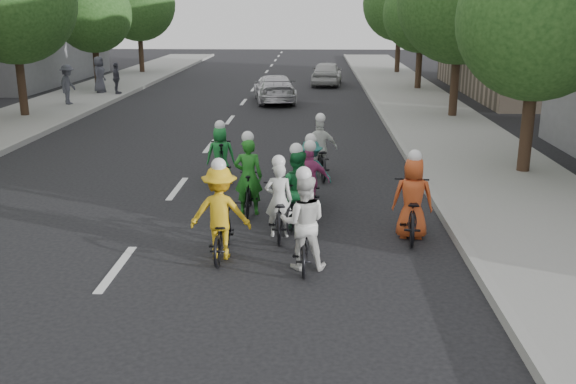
# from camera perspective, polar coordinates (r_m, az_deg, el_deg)

# --- Properties ---
(ground) EXTENTS (120.00, 120.00, 0.00)m
(ground) POSITION_cam_1_polar(r_m,az_deg,el_deg) (11.30, -15.00, -6.60)
(ground) COLOR black
(ground) RESTS_ON ground
(curb_left) EXTENTS (0.18, 80.00, 0.18)m
(curb_left) POSITION_cam_1_polar(r_m,az_deg,el_deg) (22.41, -22.46, 4.14)
(curb_left) COLOR #999993
(curb_left) RESTS_ON ground
(sidewalk_right) EXTENTS (4.00, 80.00, 0.15)m
(sidewalk_right) POSITION_cam_1_polar(r_m,az_deg,el_deg) (20.90, 15.29, 3.96)
(sidewalk_right) COLOR gray
(sidewalk_right) RESTS_ON ground
(curb_right) EXTENTS (0.18, 80.00, 0.18)m
(curb_right) POSITION_cam_1_polar(r_m,az_deg,el_deg) (20.55, 9.97, 4.13)
(curb_right) COLOR #999993
(curb_right) RESTS_ON ground
(bldg_se) EXTENTS (10.00, 14.00, 8.00)m
(bldg_se) POSITION_cam_1_polar(r_m,az_deg,el_deg) (36.23, 23.62, 14.37)
(bldg_se) COLOR gray
(bldg_se) RESTS_ON ground
(tree_l_3) EXTENTS (4.80, 4.80, 6.93)m
(tree_l_3) POSITION_cam_1_polar(r_m,az_deg,el_deg) (27.47, -23.32, 15.36)
(tree_l_3) COLOR black
(tree_l_3) RESTS_ON ground
(tree_l_4) EXTENTS (4.00, 4.00, 5.97)m
(tree_l_4) POSITION_cam_1_polar(r_m,az_deg,el_deg) (35.84, -16.99, 14.92)
(tree_l_4) COLOR black
(tree_l_4) RESTS_ON ground
(tree_l_5) EXTENTS (4.80, 4.80, 6.93)m
(tree_l_5) POSITION_cam_1_polar(r_m,az_deg,el_deg) (44.45, -13.19, 15.99)
(tree_l_5) COLOR black
(tree_l_5) RESTS_ON ground
(tree_r_0) EXTENTS (4.00, 4.00, 5.97)m
(tree_r_0) POSITION_cam_1_polar(r_m,az_deg,el_deg) (17.42, 21.36, 14.06)
(tree_r_0) COLOR black
(tree_r_0) RESTS_ON ground
(tree_r_1) EXTENTS (4.80, 4.80, 6.93)m
(tree_r_1) POSITION_cam_1_polar(r_m,az_deg,el_deg) (26.12, 15.07, 16.11)
(tree_r_1) COLOR black
(tree_r_1) RESTS_ON ground
(tree_r_2) EXTENTS (4.00, 4.00, 5.97)m
(tree_r_2) POSITION_cam_1_polar(r_m,az_deg,el_deg) (34.97, 11.79, 15.26)
(tree_r_2) COLOR black
(tree_r_2) RESTS_ON ground
(tree_r_3) EXTENTS (4.80, 4.80, 6.93)m
(tree_r_3) POSITION_cam_1_polar(r_m,az_deg,el_deg) (43.88, 9.92, 16.17)
(tree_r_3) COLOR black
(tree_r_3) RESTS_ON ground
(cyclist_0) EXTENTS (0.69, 1.81, 1.61)m
(cyclist_0) POSITION_cam_1_polar(r_m,az_deg,el_deg) (12.34, -0.81, -1.46)
(cyclist_0) COLOR black
(cyclist_0) RESTS_ON ground
(cyclist_1) EXTENTS (0.87, 1.67, 1.74)m
(cyclist_1) POSITION_cam_1_polar(r_m,az_deg,el_deg) (12.72, 0.73, -0.36)
(cyclist_1) COLOR black
(cyclist_1) RESTS_ON ground
(cyclist_2) EXTENTS (1.08, 1.66, 1.80)m
(cyclist_2) POSITION_cam_1_polar(r_m,az_deg,el_deg) (11.28, -6.00, -2.55)
(cyclist_2) COLOR black
(cyclist_2) RESTS_ON ground
(cyclist_3) EXTENTS (0.85, 1.60, 1.60)m
(cyclist_3) POSITION_cam_1_polar(r_m,az_deg,el_deg) (13.68, 1.94, 0.53)
(cyclist_3) COLOR black
(cyclist_3) RESTS_ON ground
(cyclist_4) EXTENTS (0.90, 2.00, 1.73)m
(cyclist_4) POSITION_cam_1_polar(r_m,az_deg,el_deg) (12.46, 10.94, -1.25)
(cyclist_4) COLOR black
(cyclist_4) RESTS_ON ground
(cyclist_5) EXTENTS (0.61, 1.48, 1.80)m
(cyclist_5) POSITION_cam_1_polar(r_m,az_deg,el_deg) (13.66, -3.50, 0.62)
(cyclist_5) COLOR black
(cyclist_5) RESTS_ON ground
(cyclist_6) EXTENTS (0.79, 1.64, 1.77)m
(cyclist_6) POSITION_cam_1_polar(r_m,az_deg,el_deg) (10.80, 1.38, -3.53)
(cyclist_6) COLOR black
(cyclist_6) RESTS_ON ground
(cyclist_7) EXTENTS (0.95, 1.53, 1.60)m
(cyclist_7) POSITION_cam_1_polar(r_m,az_deg,el_deg) (14.40, 2.01, 1.42)
(cyclist_7) COLOR black
(cyclist_7) RESTS_ON ground
(cyclist_8) EXTENTS (0.94, 1.98, 1.69)m
(cyclist_8) POSITION_cam_1_polar(r_m,az_deg,el_deg) (16.66, 2.86, 3.34)
(cyclist_8) COLOR black
(cyclist_8) RESTS_ON ground
(cyclist_9) EXTENTS (0.77, 1.81, 1.60)m
(cyclist_9) POSITION_cam_1_polar(r_m,az_deg,el_deg) (16.16, -5.96, 2.93)
(cyclist_9) COLOR black
(cyclist_9) RESTS_ON ground
(follow_car_lead) EXTENTS (2.41, 4.58, 1.27)m
(follow_car_lead) POSITION_cam_1_polar(r_m,az_deg,el_deg) (30.24, -1.21, 9.18)
(follow_car_lead) COLOR silver
(follow_car_lead) RESTS_ON ground
(follow_car_trail) EXTENTS (1.92, 4.11, 1.36)m
(follow_car_trail) POSITION_cam_1_polar(r_m,az_deg,el_deg) (37.15, 3.47, 10.51)
(follow_car_trail) COLOR silver
(follow_car_trail) RESTS_ON ground
(spectator_0) EXTENTS (0.71, 1.15, 1.73)m
(spectator_0) POSITION_cam_1_polar(r_m,az_deg,el_deg) (30.11, -18.97, 9.03)
(spectator_0) COLOR #494A55
(spectator_0) RESTS_ON sidewalk_left
(spectator_1) EXTENTS (0.46, 0.93, 1.53)m
(spectator_1) POSITION_cam_1_polar(r_m,az_deg,el_deg) (33.13, -15.01, 9.74)
(spectator_1) COLOR #464652
(spectator_1) RESTS_ON sidewalk_left
(spectator_2) EXTENTS (0.63, 0.91, 1.79)m
(spectator_2) POSITION_cam_1_polar(r_m,az_deg,el_deg) (33.87, -16.43, 9.98)
(spectator_2) COLOR #464852
(spectator_2) RESTS_ON sidewalk_left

